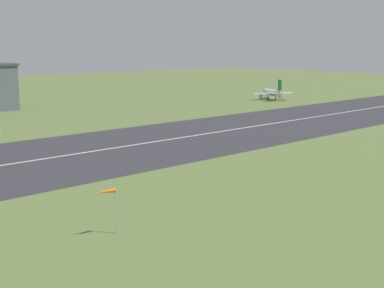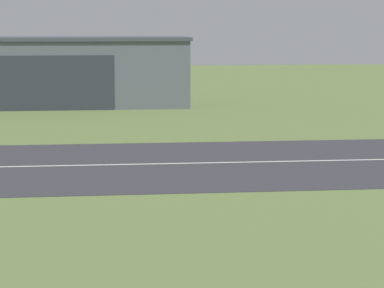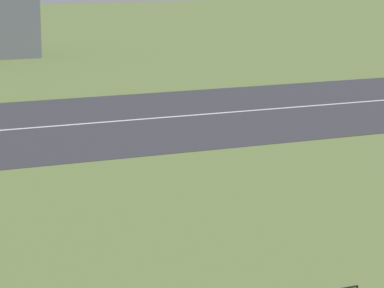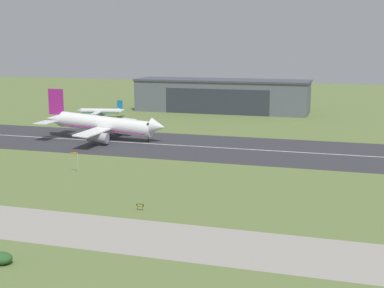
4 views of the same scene
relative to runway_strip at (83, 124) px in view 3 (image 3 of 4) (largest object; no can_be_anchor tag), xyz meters
name	(u,v)px [view 3 (image 3 of 4)]	position (x,y,z in m)	size (l,w,h in m)	color
ground_plane	(285,235)	(0.00, -56.89, -0.03)	(741.22, 741.22, 0.00)	olive
runway_strip	(83,124)	(0.00, 0.00, 0.00)	(501.22, 46.33, 0.06)	#333338
runway_centreline	(83,124)	(0.00, 0.00, 0.04)	(451.10, 0.70, 0.01)	silver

